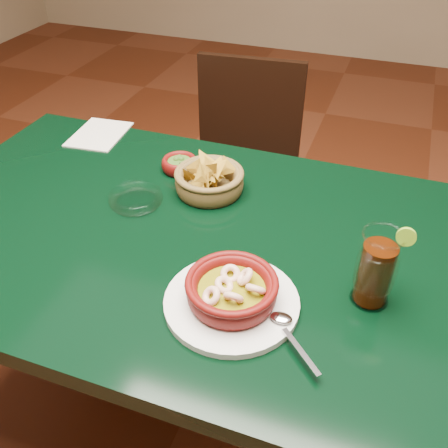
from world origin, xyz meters
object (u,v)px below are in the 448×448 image
(chip_basket, at_px, (209,181))
(cola_drink, at_px, (376,269))
(shrimp_plate, at_px, (232,293))
(dining_table, at_px, (170,261))
(dining_chair, at_px, (241,173))

(chip_basket, height_order, cola_drink, cola_drink)
(shrimp_plate, height_order, chip_basket, chip_basket)
(chip_basket, bearing_deg, shrimp_plate, -62.53)
(dining_table, height_order, cola_drink, cola_drink)
(chip_basket, distance_m, cola_drink, 0.47)
(shrimp_plate, relative_size, chip_basket, 1.56)
(shrimp_plate, bearing_deg, dining_table, 140.98)
(dining_chair, bearing_deg, dining_table, -85.43)
(dining_table, relative_size, dining_chair, 1.41)
(dining_chair, height_order, shrimp_plate, dining_chair)
(dining_table, distance_m, cola_drink, 0.48)
(dining_table, height_order, dining_chair, dining_chair)
(shrimp_plate, bearing_deg, chip_basket, 117.47)
(cola_drink, bearing_deg, dining_chair, 122.80)
(chip_basket, bearing_deg, dining_chair, 99.68)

